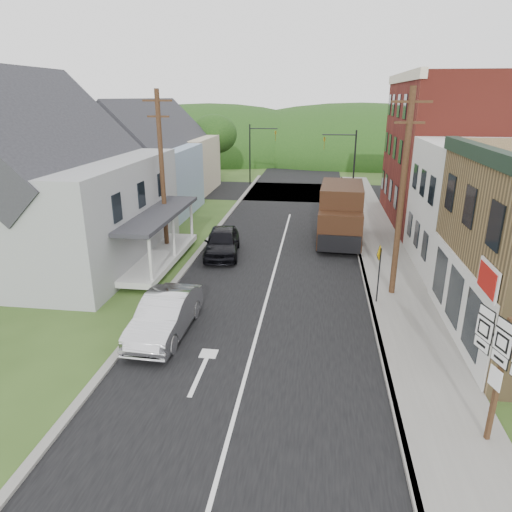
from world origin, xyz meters
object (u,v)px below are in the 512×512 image
at_px(delivery_van, 341,214).
at_px(route_sign_cluster, 500,363).
at_px(dark_sedan, 222,242).
at_px(warning_sign, 379,266).
at_px(silver_sedan, 165,316).

bearing_deg(delivery_van, route_sign_cluster, -76.95).
bearing_deg(route_sign_cluster, delivery_van, 83.31).
bearing_deg(dark_sedan, warning_sign, -42.02).
relative_size(silver_sedan, dark_sedan, 1.02).
bearing_deg(warning_sign, dark_sedan, 170.07).
bearing_deg(route_sign_cluster, warning_sign, 85.93).
distance_m(dark_sedan, delivery_van, 7.70).
bearing_deg(route_sign_cluster, dark_sedan, 108.62).
height_order(silver_sedan, delivery_van, delivery_van).
bearing_deg(silver_sedan, delivery_van, 63.27).
xyz_separation_m(route_sign_cluster, warning_sign, (-1.89, 8.27, -0.61)).
bearing_deg(dark_sedan, delivery_van, 20.99).
xyz_separation_m(silver_sedan, route_sign_cluster, (10.11, -4.50, 1.64)).
distance_m(silver_sedan, dark_sedan, 9.32).
xyz_separation_m(delivery_van, route_sign_cluster, (3.16, -17.43, 0.65)).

